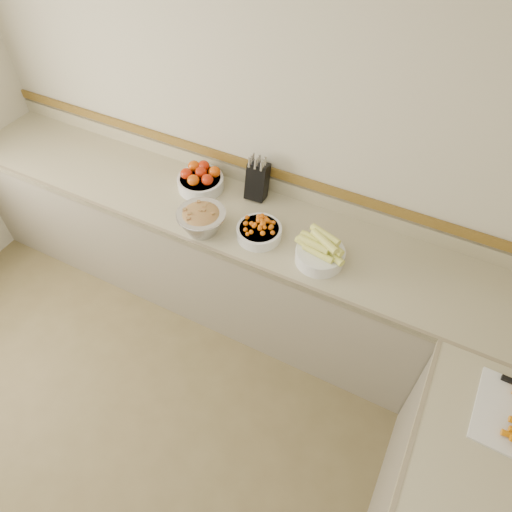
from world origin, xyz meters
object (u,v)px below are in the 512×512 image
at_px(corn_bowl, 320,252).
at_px(rhubarb_bowl, 202,220).
at_px(knife_block, 257,180).
at_px(cherry_tomato_bowl, 259,231).
at_px(tomato_bowl, 200,180).

bearing_deg(corn_bowl, rhubarb_bowl, -172.59).
height_order(knife_block, corn_bowl, knife_block).
distance_m(cherry_tomato_bowl, corn_bowl, 0.39).
height_order(cherry_tomato_bowl, rhubarb_bowl, rhubarb_bowl).
xyz_separation_m(tomato_bowl, rhubarb_bowl, (0.22, -0.33, 0.02)).
height_order(knife_block, cherry_tomato_bowl, knife_block).
bearing_deg(rhubarb_bowl, knife_block, 71.24).
bearing_deg(knife_block, tomato_bowl, -165.40).
height_order(knife_block, rhubarb_bowl, knife_block).
distance_m(cherry_tomato_bowl, rhubarb_bowl, 0.34).
relative_size(knife_block, rhubarb_bowl, 1.05).
bearing_deg(rhubarb_bowl, tomato_bowl, 123.12).
bearing_deg(tomato_bowl, rhubarb_bowl, -56.88).
bearing_deg(corn_bowl, tomato_bowl, 165.36).
relative_size(corn_bowl, rhubarb_bowl, 1.04).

